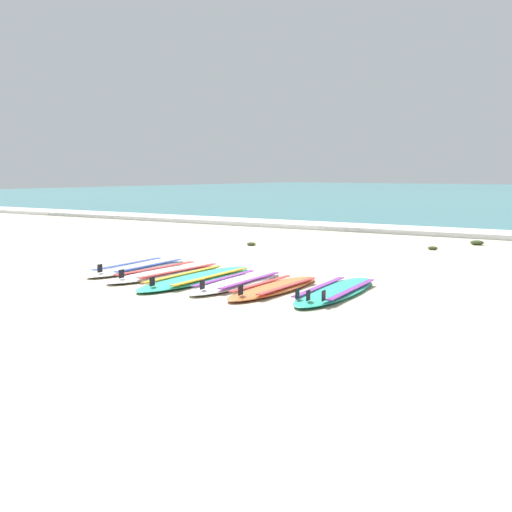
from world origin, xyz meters
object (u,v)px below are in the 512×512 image
surfboard_4 (274,288)px  surfboard_0 (139,267)px  surfboard_2 (197,278)px  surfboard_5 (336,291)px  surfboard_1 (168,272)px  surfboard_3 (237,282)px

surfboard_4 → surfboard_0: bearing=171.7°
surfboard_2 → surfboard_5: 1.95m
surfboard_0 → surfboard_5: 3.29m
surfboard_1 → surfboard_4: (1.91, -0.25, 0.00)m
surfboard_0 → surfboard_5: same height
surfboard_2 → surfboard_4: (1.23, -0.06, 0.00)m
surfboard_5 → surfboard_4: bearing=-163.8°
surfboard_2 → surfboard_0: bearing=166.9°
surfboard_0 → surfboard_4: 2.60m
surfboard_2 → surfboard_3: (0.63, 0.03, 0.00)m
surfboard_1 → surfboard_2: bearing=-15.4°
surfboard_2 → surfboard_5: bearing=4.3°
surfboard_0 → surfboard_1: bearing=-10.9°
surfboard_2 → surfboard_5: same height
surfboard_0 → surfboard_5: size_ratio=0.98×
surfboard_4 → surfboard_3: bearing=171.8°
surfboard_4 → surfboard_5: same height
surfboard_2 → surfboard_3: same height
surfboard_2 → surfboard_4: 1.24m
surfboard_0 → surfboard_1: (0.67, -0.13, -0.00)m
surfboard_3 → surfboard_5: size_ratio=0.95×
surfboard_0 → surfboard_2: size_ratio=0.89×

